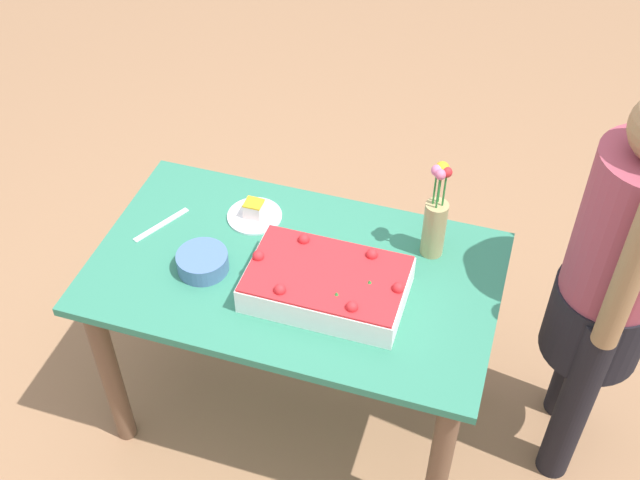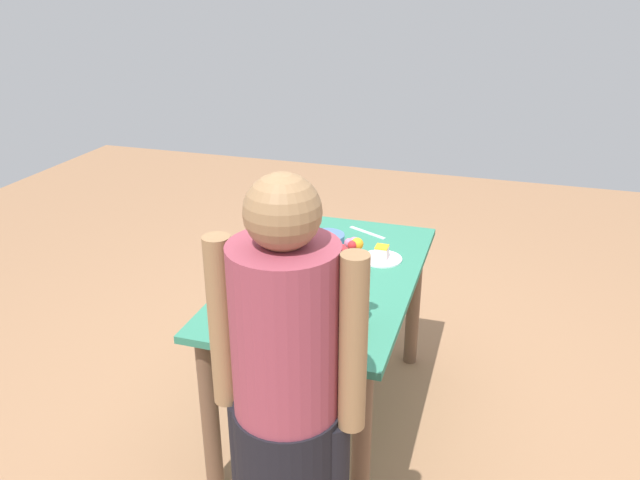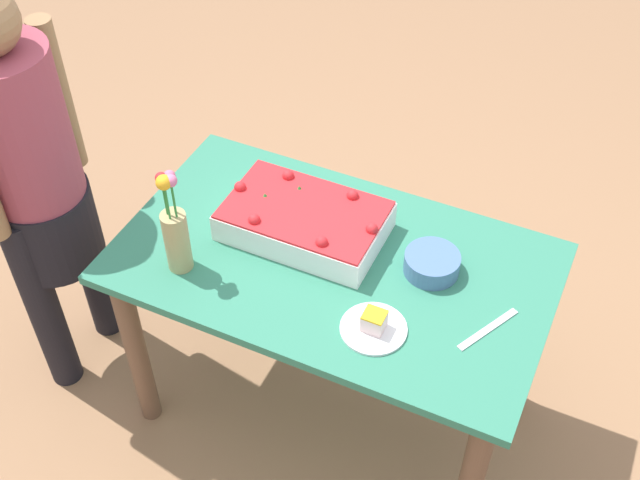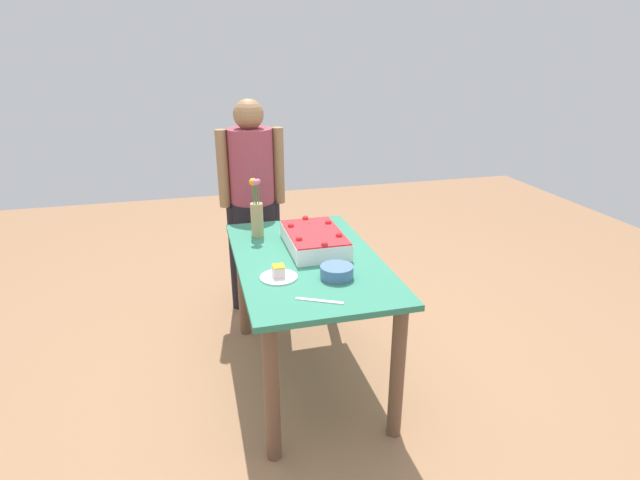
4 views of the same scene
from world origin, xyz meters
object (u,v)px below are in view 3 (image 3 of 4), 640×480
at_px(serving_plate_with_slice, 374,325).
at_px(person_standing, 34,178).
at_px(cake_knife, 488,329).
at_px(flower_vase, 175,232).
at_px(fruit_bowl, 432,263).
at_px(sheet_cake, 304,220).

relative_size(serving_plate_with_slice, person_standing, 0.12).
bearing_deg(person_standing, cake_knife, 4.17).
relative_size(flower_vase, fruit_bowl, 2.18).
bearing_deg(serving_plate_with_slice, cake_knife, -154.95).
height_order(flower_vase, fruit_bowl, flower_vase).
distance_m(serving_plate_with_slice, cake_knife, 0.31).
distance_m(serving_plate_with_slice, fruit_bowl, 0.28).
bearing_deg(flower_vase, fruit_bowl, -156.41).
xyz_separation_m(sheet_cake, cake_knife, (-0.62, 0.13, -0.05)).
distance_m(flower_vase, fruit_bowl, 0.74).
relative_size(sheet_cake, serving_plate_with_slice, 2.59).
xyz_separation_m(flower_vase, fruit_bowl, (-0.67, -0.29, -0.11)).
bearing_deg(serving_plate_with_slice, fruit_bowl, -103.86).
xyz_separation_m(serving_plate_with_slice, fruit_bowl, (-0.07, -0.27, 0.01)).
distance_m(sheet_cake, person_standing, 0.85).
xyz_separation_m(sheet_cake, serving_plate_with_slice, (-0.34, 0.26, -0.03)).
height_order(sheet_cake, person_standing, person_standing).
xyz_separation_m(cake_knife, fruit_bowl, (0.21, -0.14, 0.03)).
relative_size(sheet_cake, cake_knife, 2.20).
relative_size(cake_knife, flower_vase, 0.62).
xyz_separation_m(serving_plate_with_slice, person_standing, (1.15, -0.03, 0.09)).
bearing_deg(serving_plate_with_slice, person_standing, -1.36).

